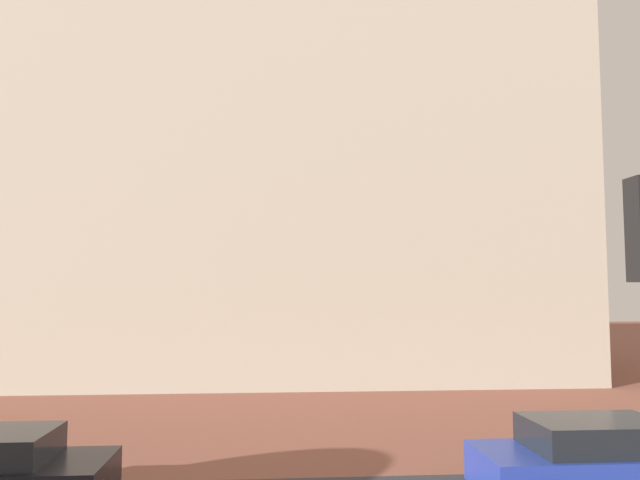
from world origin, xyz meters
The scene contains 2 objects.
landmark_building centered at (0.07, 27.60, 10.48)m, with size 23.60×14.24×33.16m.
car_blue centered at (4.46, 8.72, 0.67)m, with size 4.07×2.06×1.39m.
Camera 1 is at (-1.15, -1.93, 3.60)m, focal length 35.29 mm.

